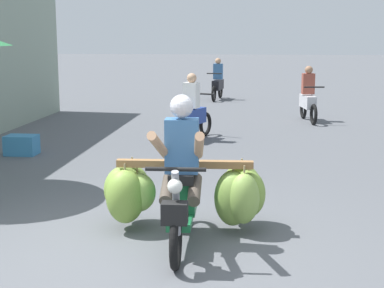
% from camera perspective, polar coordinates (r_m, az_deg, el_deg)
% --- Properties ---
extents(ground_plane, '(120.00, 120.00, 0.00)m').
position_cam_1_polar(ground_plane, '(5.91, -5.21, -10.98)').
color(ground_plane, '#56595E').
extents(motorbike_main_loaded, '(1.87, 1.90, 1.58)m').
position_cam_1_polar(motorbike_main_loaded, '(6.43, -0.81, -4.53)').
color(motorbike_main_loaded, black).
rests_on(motorbike_main_loaded, ground).
extents(motorbike_distant_ahead_left, '(0.51, 1.62, 1.40)m').
position_cam_1_polar(motorbike_distant_ahead_left, '(19.79, 2.52, 5.99)').
color(motorbike_distant_ahead_left, black).
rests_on(motorbike_distant_ahead_left, ground).
extents(motorbike_distant_ahead_right, '(0.53, 1.61, 1.40)m').
position_cam_1_polar(motorbike_distant_ahead_right, '(15.08, 11.27, 4.33)').
color(motorbike_distant_ahead_right, black).
rests_on(motorbike_distant_ahead_right, ground).
extents(motorbike_distant_far_ahead, '(0.74, 1.54, 1.40)m').
position_cam_1_polar(motorbike_distant_far_ahead, '(12.08, 0.04, 3.01)').
color(motorbike_distant_far_ahead, black).
rests_on(motorbike_distant_far_ahead, ground).
extents(produce_crate, '(0.56, 0.40, 0.36)m').
position_cam_1_polar(produce_crate, '(11.13, -16.31, -0.10)').
color(produce_crate, teal).
rests_on(produce_crate, ground).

